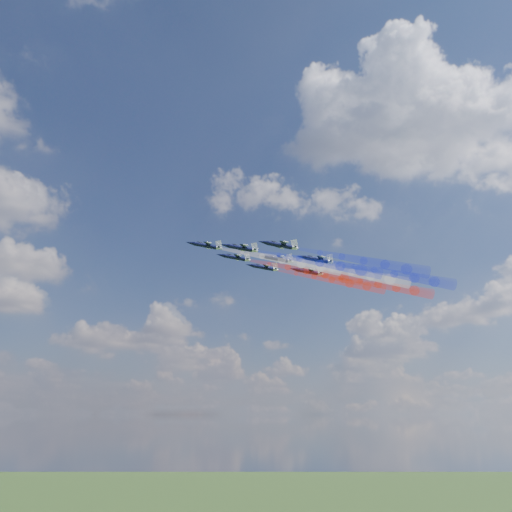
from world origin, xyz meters
TOP-DOWN VIEW (x-y plane):
  - jet_lead at (-35.25, -8.56)m, footprint 13.43×12.60m
  - trail_lead at (-16.29, -18.50)m, footprint 31.79×19.22m
  - jet_inner_left at (-30.33, -19.12)m, footprint 13.43×12.60m
  - trail_inner_left at (-11.37, -29.06)m, footprint 31.79×19.22m
  - jet_inner_right at (-22.98, -4.37)m, footprint 13.43×12.60m
  - trail_inner_right at (-4.02, -14.31)m, footprint 31.79×19.22m
  - jet_outer_left at (-26.99, -32.10)m, footprint 13.43×12.60m
  - trail_outer_left at (-8.02, -42.04)m, footprint 31.79×19.22m
  - jet_center_third at (-16.87, -17.03)m, footprint 13.43×12.60m
  - trail_center_third at (2.09, -26.97)m, footprint 31.79×19.22m
  - jet_outer_right at (-11.22, -2.27)m, footprint 13.43×12.60m
  - trail_outer_right at (7.75, -12.21)m, footprint 31.79×19.22m
  - jet_rear_left at (-12.40, -28.88)m, footprint 13.43×12.60m
  - trail_rear_left at (6.56, -38.82)m, footprint 31.79×19.22m
  - jet_rear_right at (-3.64, -14.42)m, footprint 13.43×12.60m
  - trail_rear_right at (15.32, -24.35)m, footprint 31.79×19.22m

SIDE VIEW (x-z plane):
  - trail_rear_left at x=6.56m, z-range 129.22..138.22m
  - trail_outer_left at x=-8.02m, z-range 130.00..138.99m
  - trail_rear_right at x=15.32m, z-range 130.10..139.09m
  - trail_center_third at x=2.09m, z-range 131.37..140.37m
  - trail_inner_left at x=-11.37m, z-range 131.86..140.86m
  - jet_rear_left at x=-12.40m, z-range 134.47..139.62m
  - trail_outer_right at x=7.75m, z-range 132.84..141.84m
  - jet_outer_left at x=-26.99m, z-range 135.25..140.40m
  - jet_rear_right at x=-3.64m, z-range 135.35..140.50m
  - trail_inner_right at x=-4.02m, z-range 133.74..142.74m
  - trail_lead at x=-16.29m, z-range 134.32..143.32m
  - jet_center_third at x=-16.87m, z-range 136.62..141.77m
  - jet_inner_left at x=-30.33m, z-range 137.11..142.26m
  - jet_outer_right at x=-11.22m, z-range 138.09..143.24m
  - jet_inner_right at x=-22.98m, z-range 138.99..144.14m
  - jet_lead at x=-35.25m, z-range 139.57..144.72m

